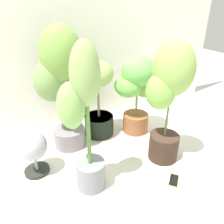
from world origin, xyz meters
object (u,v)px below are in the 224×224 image
at_px(potted_plant_front_right, 168,94).
at_px(potted_plant_back_left, 64,81).
at_px(cell_phone, 174,180).
at_px(potted_plant_back_center, 96,97).
at_px(potted_plant_front_left, 84,120).
at_px(floor_fan, 33,148).
at_px(potted_plant_back_right, 137,88).

xyz_separation_m(potted_plant_front_right, potted_plant_back_left, (-0.61, 0.49, 0.04)).
bearing_deg(potted_plant_back_left, cell_phone, -54.08).
bearing_deg(potted_plant_front_right, cell_phone, -105.60).
xyz_separation_m(potted_plant_front_right, potted_plant_back_center, (-0.32, 0.56, -0.18)).
bearing_deg(potted_plant_front_left, potted_plant_front_right, 2.96).
distance_m(potted_plant_front_right, potted_plant_back_left, 0.78).
distance_m(potted_plant_back_left, floor_fan, 0.54).
bearing_deg(floor_fan, potted_plant_front_right, -130.32).
xyz_separation_m(potted_plant_back_right, potted_plant_front_right, (-0.02, -0.45, 0.11)).
bearing_deg(potted_plant_back_right, cell_phone, -97.61).
bearing_deg(potted_plant_front_left, cell_phone, -21.57).
bearing_deg(potted_plant_back_right, potted_plant_front_left, -143.92).
bearing_deg(potted_plant_back_left, potted_plant_front_left, -92.74).
xyz_separation_m(potted_plant_back_right, cell_phone, (-0.09, -0.70, -0.44)).
height_order(potted_plant_front_right, potted_plant_front_left, potted_plant_front_left).
distance_m(potted_plant_back_right, potted_plant_front_left, 0.82).
relative_size(potted_plant_back_center, floor_fan, 2.05).
bearing_deg(potted_plant_back_left, floor_fan, -144.51).
distance_m(potted_plant_back_center, potted_plant_front_left, 0.68).
height_order(potted_plant_back_left, floor_fan, potted_plant_back_left).
xyz_separation_m(potted_plant_back_center, cell_phone, (0.25, -0.81, -0.37)).
xyz_separation_m(cell_phone, floor_fan, (-0.86, 0.52, 0.21)).
xyz_separation_m(potted_plant_front_right, potted_plant_front_left, (-0.63, -0.03, -0.03)).
xyz_separation_m(potted_plant_front_left, floor_fan, (-0.29, 0.29, -0.31)).
bearing_deg(cell_phone, floor_fan, 15.52).
relative_size(potted_plant_back_right, potted_plant_back_center, 1.04).
bearing_deg(potted_plant_back_right, floor_fan, -168.97).
xyz_separation_m(potted_plant_front_left, cell_phone, (0.56, -0.22, -0.52)).
distance_m(potted_plant_front_right, floor_fan, 1.02).
xyz_separation_m(potted_plant_back_right, potted_plant_front_left, (-0.66, -0.48, 0.08)).
height_order(potted_plant_back_right, potted_plant_front_right, potted_plant_front_right).
relative_size(cell_phone, floor_fan, 0.45).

